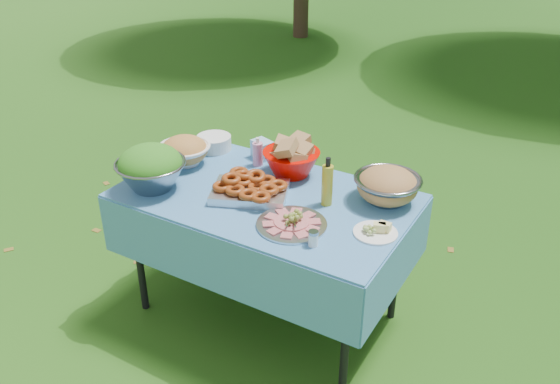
{
  "coord_description": "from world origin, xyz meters",
  "views": [
    {
      "loc": [
        1.39,
        -2.21,
        2.23
      ],
      "look_at": [
        0.09,
        0.0,
        0.8
      ],
      "focal_mm": 38.0,
      "sensor_mm": 36.0,
      "label": 1
    }
  ],
  "objects_px": {
    "salad_bowl": "(151,167)",
    "oil_bottle": "(327,181)",
    "plate_stack": "(214,143)",
    "bread_bowl": "(291,157)",
    "picnic_table": "(266,257)",
    "pasta_bowl_steel": "(387,185)",
    "charcuterie_platter": "(292,218)"
  },
  "relations": [
    {
      "from": "picnic_table",
      "to": "bread_bowl",
      "type": "relative_size",
      "value": 4.78
    },
    {
      "from": "plate_stack",
      "to": "bread_bowl",
      "type": "relative_size",
      "value": 0.66
    },
    {
      "from": "picnic_table",
      "to": "bread_bowl",
      "type": "distance_m",
      "value": 0.55
    },
    {
      "from": "salad_bowl",
      "to": "pasta_bowl_steel",
      "type": "bearing_deg",
      "value": 24.07
    },
    {
      "from": "salad_bowl",
      "to": "charcuterie_platter",
      "type": "distance_m",
      "value": 0.8
    },
    {
      "from": "picnic_table",
      "to": "charcuterie_platter",
      "type": "height_order",
      "value": "charcuterie_platter"
    },
    {
      "from": "salad_bowl",
      "to": "plate_stack",
      "type": "relative_size",
      "value": 1.77
    },
    {
      "from": "plate_stack",
      "to": "charcuterie_platter",
      "type": "xyz_separation_m",
      "value": [
        0.81,
        -0.5,
        -0.0
      ]
    },
    {
      "from": "plate_stack",
      "to": "oil_bottle",
      "type": "xyz_separation_m",
      "value": [
        0.86,
        -0.24,
        0.08
      ]
    },
    {
      "from": "picnic_table",
      "to": "plate_stack",
      "type": "height_order",
      "value": "plate_stack"
    },
    {
      "from": "salad_bowl",
      "to": "oil_bottle",
      "type": "bearing_deg",
      "value": 19.82
    },
    {
      "from": "salad_bowl",
      "to": "pasta_bowl_steel",
      "type": "relative_size",
      "value": 1.08
    },
    {
      "from": "plate_stack",
      "to": "bread_bowl",
      "type": "xyz_separation_m",
      "value": [
        0.55,
        -0.05,
        0.06
      ]
    },
    {
      "from": "salad_bowl",
      "to": "bread_bowl",
      "type": "height_order",
      "value": "salad_bowl"
    },
    {
      "from": "plate_stack",
      "to": "bread_bowl",
      "type": "bearing_deg",
      "value": -5.21
    },
    {
      "from": "charcuterie_platter",
      "to": "oil_bottle",
      "type": "relative_size",
      "value": 1.31
    },
    {
      "from": "bread_bowl",
      "to": "oil_bottle",
      "type": "xyz_separation_m",
      "value": [
        0.31,
        -0.19,
        0.02
      ]
    },
    {
      "from": "plate_stack",
      "to": "pasta_bowl_steel",
      "type": "relative_size",
      "value": 0.61
    },
    {
      "from": "salad_bowl",
      "to": "bread_bowl",
      "type": "bearing_deg",
      "value": 42.66
    },
    {
      "from": "plate_stack",
      "to": "charcuterie_platter",
      "type": "height_order",
      "value": "plate_stack"
    },
    {
      "from": "oil_bottle",
      "to": "bread_bowl",
      "type": "bearing_deg",
      "value": 148.03
    },
    {
      "from": "picnic_table",
      "to": "bread_bowl",
      "type": "bearing_deg",
      "value": 90.22
    },
    {
      "from": "picnic_table",
      "to": "salad_bowl",
      "type": "distance_m",
      "value": 0.77
    },
    {
      "from": "salad_bowl",
      "to": "charcuterie_platter",
      "type": "height_order",
      "value": "salad_bowl"
    },
    {
      "from": "bread_bowl",
      "to": "salad_bowl",
      "type": "bearing_deg",
      "value": -137.34
    },
    {
      "from": "plate_stack",
      "to": "oil_bottle",
      "type": "relative_size",
      "value": 0.8
    },
    {
      "from": "picnic_table",
      "to": "plate_stack",
      "type": "distance_m",
      "value": 0.76
    },
    {
      "from": "salad_bowl",
      "to": "plate_stack",
      "type": "height_order",
      "value": "salad_bowl"
    },
    {
      "from": "plate_stack",
      "to": "oil_bottle",
      "type": "height_order",
      "value": "oil_bottle"
    },
    {
      "from": "picnic_table",
      "to": "oil_bottle",
      "type": "relative_size",
      "value": 5.8
    },
    {
      "from": "pasta_bowl_steel",
      "to": "oil_bottle",
      "type": "xyz_separation_m",
      "value": [
        -0.24,
        -0.18,
        0.04
      ]
    },
    {
      "from": "salad_bowl",
      "to": "pasta_bowl_steel",
      "type": "xyz_separation_m",
      "value": [
        1.09,
        0.49,
        -0.03
      ]
    }
  ]
}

